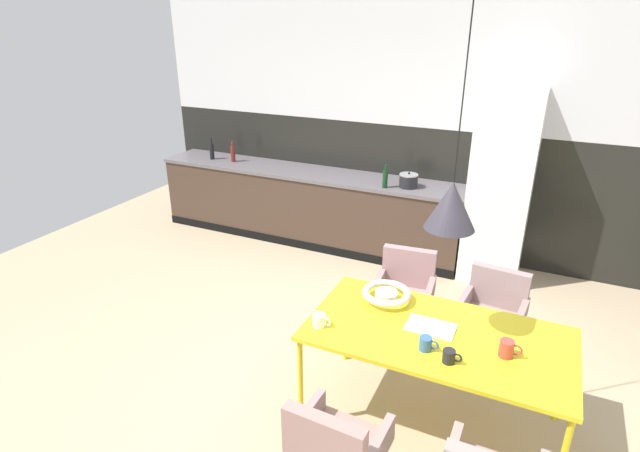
% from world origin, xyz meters
% --- Properties ---
extents(ground_plane, '(9.10, 9.10, 0.00)m').
position_xyz_m(ground_plane, '(0.00, 0.00, 0.00)').
color(ground_plane, tan).
extents(back_wall_splashback_dark, '(7.00, 0.12, 1.48)m').
position_xyz_m(back_wall_splashback_dark, '(0.00, 2.84, 0.74)').
color(back_wall_splashback_dark, black).
rests_on(back_wall_splashback_dark, ground).
extents(back_wall_panel_upper, '(7.00, 0.12, 1.48)m').
position_xyz_m(back_wall_panel_upper, '(0.00, 2.84, 2.22)').
color(back_wall_panel_upper, silver).
rests_on(back_wall_panel_upper, back_wall_splashback_dark).
extents(kitchen_counter, '(3.87, 0.63, 0.90)m').
position_xyz_m(kitchen_counter, '(-1.43, 2.48, 0.45)').
color(kitchen_counter, '#423026').
rests_on(kitchen_counter, ground).
extents(refrigerator_column, '(0.60, 0.60, 2.00)m').
position_xyz_m(refrigerator_column, '(0.81, 2.48, 1.00)').
color(refrigerator_column, silver).
rests_on(refrigerator_column, ground).
extents(dining_table, '(1.68, 0.89, 0.75)m').
position_xyz_m(dining_table, '(0.75, 0.03, 0.70)').
color(dining_table, yellow).
rests_on(dining_table, ground).
extents(armchair_facing_counter, '(0.53, 0.51, 0.78)m').
position_xyz_m(armchair_facing_counter, '(0.27, 0.99, 0.49)').
color(armchair_facing_counter, gray).
rests_on(armchair_facing_counter, ground).
extents(armchair_corner_seat, '(0.51, 0.49, 0.79)m').
position_xyz_m(armchair_corner_seat, '(0.41, -0.88, 0.50)').
color(armchair_corner_seat, gray).
rests_on(armchair_corner_seat, ground).
extents(armchair_head_of_table, '(0.53, 0.51, 0.77)m').
position_xyz_m(armchair_head_of_table, '(1.01, 0.96, 0.49)').
color(armchair_head_of_table, gray).
rests_on(armchair_head_of_table, ground).
extents(fruit_bowl, '(0.35, 0.35, 0.09)m').
position_xyz_m(fruit_bowl, '(0.32, 0.27, 0.80)').
color(fruit_bowl, silver).
rests_on(fruit_bowl, dining_table).
extents(open_book, '(0.31, 0.21, 0.02)m').
position_xyz_m(open_book, '(0.69, 0.06, 0.75)').
color(open_book, white).
rests_on(open_book, dining_table).
extents(mug_glass_clear, '(0.13, 0.09, 0.09)m').
position_xyz_m(mug_glass_clear, '(0.02, -0.23, 0.79)').
color(mug_glass_clear, white).
rests_on(mug_glass_clear, dining_table).
extents(mug_dark_espresso, '(0.14, 0.09, 0.11)m').
position_xyz_m(mug_dark_espresso, '(1.17, -0.04, 0.80)').
color(mug_dark_espresso, '#B23D33').
rests_on(mug_dark_espresso, dining_table).
extents(mug_white_ceramic, '(0.12, 0.08, 0.09)m').
position_xyz_m(mug_white_ceramic, '(0.72, -0.18, 0.79)').
color(mug_white_ceramic, '#335B93').
rests_on(mug_white_ceramic, dining_table).
extents(mug_tall_blue, '(0.12, 0.08, 0.08)m').
position_xyz_m(mug_tall_blue, '(0.87, -0.24, 0.79)').
color(mug_tall_blue, black).
rests_on(mug_tall_blue, dining_table).
extents(cooking_pot, '(0.20, 0.20, 0.17)m').
position_xyz_m(cooking_pot, '(-0.14, 2.40, 0.97)').
color(cooking_pot, black).
rests_on(cooking_pot, kitchen_counter).
extents(bottle_spice_small, '(0.06, 0.06, 0.27)m').
position_xyz_m(bottle_spice_small, '(-2.47, 2.46, 1.00)').
color(bottle_spice_small, maroon).
rests_on(bottle_spice_small, kitchen_counter).
extents(bottle_vinegar_dark, '(0.06, 0.06, 0.28)m').
position_xyz_m(bottle_vinegar_dark, '(-2.79, 2.44, 1.01)').
color(bottle_vinegar_dark, black).
rests_on(bottle_vinegar_dark, kitchen_counter).
extents(bottle_oil_tall, '(0.06, 0.06, 0.26)m').
position_xyz_m(bottle_oil_tall, '(-0.36, 2.27, 1.00)').
color(bottle_oil_tall, '#0F3319').
rests_on(bottle_oil_tall, kitchen_counter).
extents(pendant_lamp_over_table_near, '(0.29, 0.29, 1.42)m').
position_xyz_m(pendant_lamp_over_table_near, '(0.75, 0.00, 1.64)').
color(pendant_lamp_over_table_near, black).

